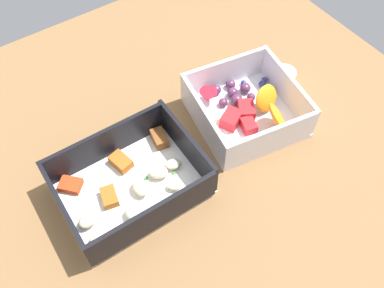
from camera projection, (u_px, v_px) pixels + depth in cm
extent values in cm
cube|color=brown|center=(199.00, 154.00, 64.71)|extent=(80.00, 80.00, 2.00)
cube|color=white|center=(133.00, 189.00, 59.70)|extent=(19.90, 14.97, 0.60)
cube|color=black|center=(65.00, 213.00, 54.09)|extent=(0.83, 14.67, 5.67)
cube|color=black|center=(188.00, 146.00, 60.18)|extent=(0.83, 14.67, 5.67)
cube|color=black|center=(107.00, 143.00, 60.51)|extent=(18.48, 0.89, 5.67)
cube|color=black|center=(156.00, 217.00, 53.76)|extent=(18.48, 0.89, 5.67)
ellipsoid|color=beige|center=(98.00, 238.00, 54.20)|extent=(2.35, 1.68, 1.15)
ellipsoid|color=beige|center=(134.00, 215.00, 55.96)|extent=(2.75, 3.31, 1.42)
ellipsoid|color=beige|center=(158.00, 172.00, 59.77)|extent=(3.48, 3.24, 1.42)
ellipsoid|color=beige|center=(140.00, 188.00, 58.30)|extent=(2.27, 3.09, 1.48)
ellipsoid|color=beige|center=(88.00, 219.00, 55.53)|extent=(3.51, 3.01, 1.48)
ellipsoid|color=beige|center=(173.00, 164.00, 60.76)|extent=(2.84, 2.43, 1.20)
ellipsoid|color=beige|center=(174.00, 186.00, 58.80)|extent=(2.47, 2.34, 1.01)
cube|color=#AD5B1E|center=(121.00, 162.00, 61.14)|extent=(2.80, 3.69, 1.44)
cube|color=brown|center=(160.00, 138.00, 63.48)|extent=(2.54, 3.56, 1.64)
cube|color=#AD5B1E|center=(108.00, 195.00, 58.05)|extent=(2.70, 3.49, 1.33)
cube|color=red|center=(71.00, 185.00, 59.12)|extent=(3.78, 3.80, 1.05)
cube|color=#387A33|center=(174.00, 173.00, 60.80)|extent=(0.60, 0.40, 0.20)
cube|color=#387A33|center=(185.00, 193.00, 58.87)|extent=(0.60, 0.40, 0.20)
cube|color=#387A33|center=(145.00, 177.00, 60.35)|extent=(0.60, 0.40, 0.20)
cube|color=#387A33|center=(99.00, 237.00, 55.03)|extent=(0.60, 0.40, 0.20)
cube|color=#387A33|center=(134.00, 221.00, 56.38)|extent=(0.60, 0.40, 0.20)
cube|color=white|center=(245.00, 116.00, 67.39)|extent=(18.06, 18.08, 0.60)
cube|color=white|center=(203.00, 120.00, 63.10)|extent=(3.25, 15.53, 5.48)
cube|color=white|center=(288.00, 89.00, 66.73)|extent=(3.25, 15.53, 5.48)
cube|color=white|center=(224.00, 73.00, 68.86)|extent=(14.33, 3.04, 5.48)
cube|color=white|center=(272.00, 140.00, 60.97)|extent=(14.33, 3.04, 5.48)
ellipsoid|color=orange|center=(277.00, 118.00, 63.53)|extent=(5.28, 5.99, 5.01)
ellipsoid|color=orange|center=(266.00, 98.00, 66.04)|extent=(4.87, 3.88, 4.61)
cube|color=red|center=(246.00, 110.00, 66.49)|extent=(3.78, 4.08, 1.97)
cube|color=red|center=(231.00, 119.00, 65.40)|extent=(4.18, 3.82, 2.03)
cube|color=red|center=(248.00, 125.00, 64.93)|extent=(2.65, 3.11, 1.60)
cube|color=#F4EACC|center=(212.00, 119.00, 65.78)|extent=(2.99, 2.61, 1.51)
sphere|color=#562D4C|center=(245.00, 88.00, 69.34)|extent=(1.80, 1.80, 1.80)
sphere|color=#562D4C|center=(237.00, 100.00, 67.76)|extent=(1.94, 1.94, 1.94)
sphere|color=#562D4C|center=(233.00, 93.00, 68.79)|extent=(1.77, 1.77, 1.77)
sphere|color=#562D4C|center=(251.00, 97.00, 68.45)|extent=(1.41, 1.41, 1.41)
sphere|color=#562D4C|center=(231.00, 84.00, 69.93)|extent=(1.64, 1.64, 1.64)
sphere|color=#562D4C|center=(223.00, 102.00, 67.75)|extent=(1.46, 1.46, 1.46)
sphere|color=#562D4C|center=(216.00, 90.00, 69.20)|extent=(1.68, 1.68, 1.68)
cone|color=red|center=(208.00, 97.00, 67.93)|extent=(2.88, 2.88, 2.31)
sphere|color=navy|center=(262.00, 84.00, 70.33)|extent=(1.17, 1.17, 1.17)
sphere|color=navy|center=(265.00, 80.00, 70.97)|extent=(1.01, 1.01, 1.01)
sphere|color=navy|center=(266.00, 92.00, 69.40)|extent=(0.94, 0.94, 0.94)
sphere|color=navy|center=(272.00, 90.00, 69.63)|extent=(1.04, 1.04, 1.04)
sphere|color=navy|center=(244.00, 83.00, 70.59)|extent=(0.98, 0.98, 0.98)
cylinder|color=white|center=(285.00, 75.00, 72.21)|extent=(3.86, 3.86, 1.46)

